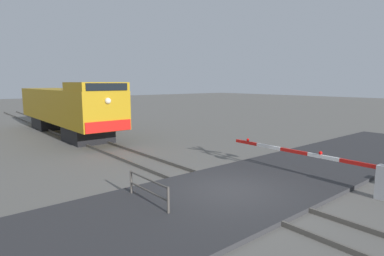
% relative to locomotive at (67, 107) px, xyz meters
% --- Properties ---
extents(ground_plane, '(160.00, 160.00, 0.00)m').
position_rel_locomotive_xyz_m(ground_plane, '(0.00, -16.98, -2.07)').
color(ground_plane, '#605E59').
extents(rail_track_left, '(0.08, 80.00, 0.15)m').
position_rel_locomotive_xyz_m(rail_track_left, '(-0.72, -16.98, -2.00)').
color(rail_track_left, '#59544C').
rests_on(rail_track_left, ground_plane).
extents(rail_track_right, '(0.08, 80.00, 0.15)m').
position_rel_locomotive_xyz_m(rail_track_right, '(0.72, -16.98, -2.00)').
color(rail_track_right, '#59544C').
rests_on(rail_track_right, ground_plane).
extents(road_surface, '(36.00, 5.26, 0.15)m').
position_rel_locomotive_xyz_m(road_surface, '(0.00, -16.98, -2.00)').
color(road_surface, '#2D2D30').
rests_on(road_surface, ground_plane).
extents(locomotive, '(3.00, 14.98, 3.97)m').
position_rel_locomotive_xyz_m(locomotive, '(0.00, 0.00, 0.00)').
color(locomotive, black).
rests_on(locomotive, ground_plane).
extents(crossing_gate, '(0.36, 7.17, 1.29)m').
position_rel_locomotive_xyz_m(crossing_gate, '(3.64, -19.50, -1.25)').
color(crossing_gate, silver).
rests_on(crossing_gate, ground_plane).
extents(guard_railing, '(0.08, 2.28, 0.95)m').
position_rel_locomotive_xyz_m(guard_railing, '(-2.84, -16.06, -1.46)').
color(guard_railing, '#4C4742').
rests_on(guard_railing, ground_plane).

